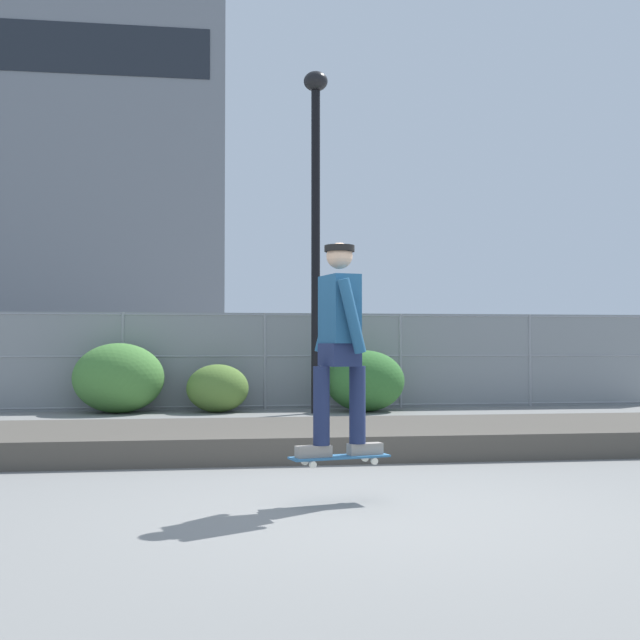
{
  "coord_description": "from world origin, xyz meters",
  "views": [
    {
      "loc": [
        -1.18,
        -6.18,
        1.26
      ],
      "look_at": [
        0.15,
        3.19,
        1.53
      ],
      "focal_mm": 46.19,
      "sensor_mm": 36.0,
      "label": 1
    }
  ],
  "objects_px": {
    "skateboard": "(340,457)",
    "shrub_center": "(218,388)",
    "parked_car_mid": "(242,362)",
    "skater": "(340,335)",
    "street_lamp": "(316,197)",
    "shrub_left": "(119,378)",
    "shrub_right": "(365,381)",
    "parked_car_near": "(1,363)"
  },
  "relations": [
    {
      "from": "shrub_right",
      "to": "skater",
      "type": "bearing_deg",
      "value": -102.58
    },
    {
      "from": "skater",
      "to": "parked_car_mid",
      "type": "distance_m",
      "value": 12.38
    },
    {
      "from": "skateboard",
      "to": "parked_car_near",
      "type": "distance_m",
      "value": 13.41
    },
    {
      "from": "skater",
      "to": "shrub_right",
      "type": "height_order",
      "value": "skater"
    },
    {
      "from": "shrub_center",
      "to": "shrub_right",
      "type": "distance_m",
      "value": 2.72
    },
    {
      "from": "street_lamp",
      "to": "shrub_left",
      "type": "distance_m",
      "value": 4.86
    },
    {
      "from": "parked_car_near",
      "to": "shrub_center",
      "type": "distance_m",
      "value": 5.79
    },
    {
      "from": "street_lamp",
      "to": "shrub_right",
      "type": "xyz_separation_m",
      "value": [
        0.95,
        0.21,
        -3.36
      ]
    },
    {
      "from": "skater",
      "to": "street_lamp",
      "type": "bearing_deg",
      "value": 83.47
    },
    {
      "from": "skateboard",
      "to": "shrub_right",
      "type": "distance_m",
      "value": 8.76
    },
    {
      "from": "street_lamp",
      "to": "shrub_center",
      "type": "distance_m",
      "value": 3.93
    },
    {
      "from": "parked_car_near",
      "to": "shrub_right",
      "type": "bearing_deg",
      "value": -26.91
    },
    {
      "from": "parked_car_near",
      "to": "parked_car_mid",
      "type": "relative_size",
      "value": 0.98
    },
    {
      "from": "shrub_center",
      "to": "street_lamp",
      "type": "bearing_deg",
      "value": -14.2
    },
    {
      "from": "skateboard",
      "to": "skater",
      "type": "bearing_deg",
      "value": 90.0
    },
    {
      "from": "skateboard",
      "to": "parked_car_mid",
      "type": "relative_size",
      "value": 0.18
    },
    {
      "from": "shrub_left",
      "to": "shrub_center",
      "type": "height_order",
      "value": "shrub_left"
    },
    {
      "from": "parked_car_mid",
      "to": "skateboard",
      "type": "bearing_deg",
      "value": -89.14
    },
    {
      "from": "shrub_center",
      "to": "skater",
      "type": "bearing_deg",
      "value": -84.8
    },
    {
      "from": "skater",
      "to": "shrub_center",
      "type": "bearing_deg",
      "value": 95.2
    },
    {
      "from": "skater",
      "to": "shrub_left",
      "type": "xyz_separation_m",
      "value": [
        -2.58,
        8.88,
        -0.69
      ]
    },
    {
      "from": "parked_car_mid",
      "to": "shrub_left",
      "type": "height_order",
      "value": "parked_car_mid"
    },
    {
      "from": "skateboard",
      "to": "shrub_center",
      "type": "distance_m",
      "value": 8.82
    },
    {
      "from": "parked_car_near",
      "to": "parked_car_mid",
      "type": "height_order",
      "value": "same"
    },
    {
      "from": "skater",
      "to": "shrub_right",
      "type": "relative_size",
      "value": 1.15
    },
    {
      "from": "street_lamp",
      "to": "parked_car_near",
      "type": "relative_size",
      "value": 1.42
    },
    {
      "from": "shrub_left",
      "to": "shrub_right",
      "type": "distance_m",
      "value": 4.5
    },
    {
      "from": "skateboard",
      "to": "street_lamp",
      "type": "distance_m",
      "value": 9.12
    },
    {
      "from": "skater",
      "to": "shrub_center",
      "type": "xyz_separation_m",
      "value": [
        -0.8,
        8.79,
        -0.89
      ]
    },
    {
      "from": "skater",
      "to": "parked_car_mid",
      "type": "xyz_separation_m",
      "value": [
        -0.18,
        12.37,
        -0.49
      ]
    },
    {
      "from": "shrub_left",
      "to": "street_lamp",
      "type": "bearing_deg",
      "value": -8.65
    },
    {
      "from": "shrub_left",
      "to": "shrub_center",
      "type": "xyz_separation_m",
      "value": [
        1.78,
        -0.09,
        -0.19
      ]
    },
    {
      "from": "skateboard",
      "to": "parked_car_near",
      "type": "xyz_separation_m",
      "value": [
        -5.41,
        12.26,
        0.48
      ]
    },
    {
      "from": "shrub_left",
      "to": "shrub_right",
      "type": "xyz_separation_m",
      "value": [
        4.49,
        -0.33,
        -0.07
      ]
    },
    {
      "from": "skateboard",
      "to": "shrub_left",
      "type": "height_order",
      "value": "shrub_left"
    },
    {
      "from": "street_lamp",
      "to": "skater",
      "type": "bearing_deg",
      "value": -96.53
    },
    {
      "from": "shrub_center",
      "to": "shrub_left",
      "type": "bearing_deg",
      "value": 176.97
    },
    {
      "from": "street_lamp",
      "to": "shrub_center",
      "type": "bearing_deg",
      "value": 165.8
    },
    {
      "from": "shrub_center",
      "to": "shrub_right",
      "type": "height_order",
      "value": "shrub_right"
    },
    {
      "from": "shrub_left",
      "to": "shrub_right",
      "type": "height_order",
      "value": "shrub_left"
    },
    {
      "from": "skateboard",
      "to": "skater",
      "type": "height_order",
      "value": "skater"
    },
    {
      "from": "skater",
      "to": "parked_car_near",
      "type": "bearing_deg",
      "value": 113.81
    }
  ]
}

